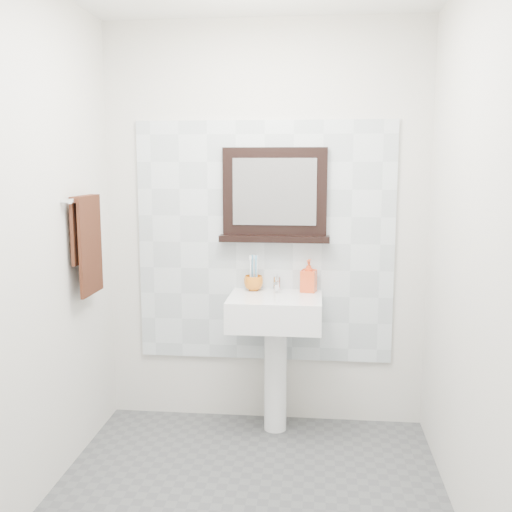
{
  "coord_description": "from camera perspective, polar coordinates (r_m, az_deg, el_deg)",
  "views": [
    {
      "loc": [
        0.33,
        -2.6,
        1.65
      ],
      "look_at": [
        0.0,
        0.55,
        1.15
      ],
      "focal_mm": 42.0,
      "sensor_mm": 36.0,
      "label": 1
    }
  ],
  "objects": [
    {
      "name": "floor",
      "position": [
        3.1,
        -1.19,
        -23.23
      ],
      "size": [
        2.0,
        2.2,
        0.01
      ],
      "primitive_type": "cube",
      "color": "#4E5153",
      "rests_on": "ground"
    },
    {
      "name": "back_wall",
      "position": [
        3.74,
        0.84,
        2.82
      ],
      "size": [
        2.0,
        0.01,
        2.5
      ],
      "primitive_type": "cube",
      "color": "silver",
      "rests_on": "ground"
    },
    {
      "name": "front_wall",
      "position": [
        1.59,
        -6.29,
        -5.61
      ],
      "size": [
        2.0,
        0.01,
        2.5
      ],
      "primitive_type": "cube",
      "color": "silver",
      "rests_on": "ground"
    },
    {
      "name": "left_wall",
      "position": [
        2.95,
        -20.95,
        0.59
      ],
      "size": [
        0.01,
        2.2,
        2.5
      ],
      "primitive_type": "cube",
      "color": "silver",
      "rests_on": "ground"
    },
    {
      "name": "right_wall",
      "position": [
        2.71,
        20.16,
        -0.04
      ],
      "size": [
        0.01,
        2.2,
        2.5
      ],
      "primitive_type": "cube",
      "color": "silver",
      "rests_on": "ground"
    },
    {
      "name": "splashback",
      "position": [
        3.74,
        0.82,
        1.27
      ],
      "size": [
        1.6,
        0.02,
        1.5
      ],
      "primitive_type": "cube",
      "color": "silver",
      "rests_on": "back_wall"
    },
    {
      "name": "pedestal_sink",
      "position": [
        3.61,
        1.84,
        -6.66
      ],
      "size": [
        0.55,
        0.44,
        0.96
      ],
      "color": "white",
      "rests_on": "ground"
    },
    {
      "name": "toothbrush_cup",
      "position": [
        3.71,
        -0.24,
        -2.59
      ],
      "size": [
        0.14,
        0.14,
        0.09
      ],
      "primitive_type": "imported",
      "rotation": [
        0.0,
        0.0,
        0.22
      ],
      "color": "orange",
      "rests_on": "pedestal_sink"
    },
    {
      "name": "toothbrushes",
      "position": [
        3.7,
        -0.2,
        -1.42
      ],
      "size": [
        0.05,
        0.04,
        0.21
      ],
      "color": "white",
      "rests_on": "toothbrush_cup"
    },
    {
      "name": "soap_dispenser",
      "position": [
        3.68,
        5.04,
        -1.88
      ],
      "size": [
        0.11,
        0.11,
        0.2
      ],
      "primitive_type": "imported",
      "rotation": [
        0.0,
        0.0,
        -0.2
      ],
      "color": "red",
      "rests_on": "pedestal_sink"
    },
    {
      "name": "framed_mirror",
      "position": [
        3.68,
        1.79,
        5.62
      ],
      "size": [
        0.68,
        0.11,
        0.57
      ],
      "color": "black",
      "rests_on": "back_wall"
    },
    {
      "name": "towel_bar",
      "position": [
        3.43,
        -16.04,
        5.22
      ],
      "size": [
        0.07,
        0.4,
        0.03
      ],
      "color": "silver",
      "rests_on": "left_wall"
    },
    {
      "name": "hand_towel",
      "position": [
        3.44,
        -15.78,
        1.73
      ],
      "size": [
        0.06,
        0.3,
        0.55
      ],
      "color": "#35190E",
      "rests_on": "towel_bar"
    }
  ]
}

